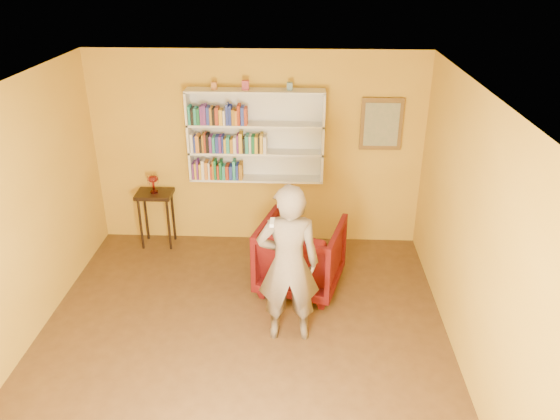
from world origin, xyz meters
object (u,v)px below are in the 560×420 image
object	(u,v)px
console_table	(155,202)
person	(288,264)
armchair	(301,255)
bookshelf	(256,135)
ruby_lustre	(153,181)

from	to	relation	value
console_table	person	bearing A→B (deg)	-46.09
armchair	person	world-z (taller)	person
console_table	armchair	xyz separation A→B (m)	(2.03, -1.00, -0.22)
bookshelf	ruby_lustre	size ratio (longest dim) A/B	7.33
ruby_lustre	armchair	distance (m)	2.33
bookshelf	console_table	xyz separation A→B (m)	(-1.41, -0.16, -0.93)
armchair	person	xyz separation A→B (m)	(-0.12, -0.98, 0.45)
bookshelf	ruby_lustre	distance (m)	1.55
console_table	armchair	distance (m)	2.28
bookshelf	person	world-z (taller)	bookshelf
person	console_table	bearing A→B (deg)	-49.80
console_table	armchair	bearing A→B (deg)	-26.28
console_table	ruby_lustre	xyz separation A→B (m)	(0.00, 0.00, 0.32)
ruby_lustre	armchair	xyz separation A→B (m)	(2.03, -1.00, -0.53)
ruby_lustre	person	distance (m)	2.75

